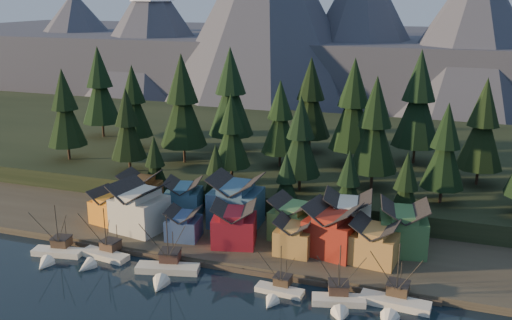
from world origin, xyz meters
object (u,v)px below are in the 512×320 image
(boat_0, at_px, (54,247))
(house_back_0, at_px, (140,190))
(boat_6, at_px, (394,298))
(house_front_1, at_px, (139,206))
(boat_2, at_px, (166,264))
(house_front_0, at_px, (111,206))
(boat_5, at_px, (339,294))
(house_back_1, at_px, (184,197))
(boat_1, at_px, (100,250))
(boat_4, at_px, (278,286))

(boat_0, bearing_deg, house_back_0, 69.26)
(boat_6, distance_m, house_front_1, 57.22)
(boat_2, height_order, house_back_0, boat_2)
(house_front_0, bearing_deg, boat_2, -24.19)
(boat_5, relative_size, house_back_1, 1.25)
(boat_1, relative_size, house_back_1, 1.23)
(boat_4, relative_size, boat_6, 0.75)
(boat_0, distance_m, boat_4, 46.76)
(house_back_0, bearing_deg, house_front_1, -64.40)
(house_back_0, relative_size, house_back_1, 0.98)
(boat_5, relative_size, boat_6, 0.89)
(boat_0, relative_size, boat_4, 1.18)
(boat_1, distance_m, house_front_1, 14.09)
(house_back_0, bearing_deg, house_back_1, -5.04)
(boat_5, bearing_deg, boat_0, 165.91)
(boat_0, bearing_deg, boat_5, -9.51)
(boat_1, distance_m, boat_2, 15.21)
(house_front_0, distance_m, house_back_1, 16.38)
(boat_6, height_order, house_front_0, boat_6)
(house_front_1, height_order, house_back_1, house_front_1)
(boat_6, bearing_deg, boat_2, -173.56)
(boat_0, height_order, boat_5, boat_5)
(house_back_0, bearing_deg, boat_1, -83.06)
(boat_1, relative_size, house_front_0, 1.31)
(boat_5, bearing_deg, house_front_1, 148.05)
(boat_5, distance_m, house_front_0, 57.47)
(house_front_1, bearing_deg, house_front_0, 179.91)
(boat_0, xyz_separation_m, house_front_1, (10.97, 15.04, 4.83))
(boat_0, height_order, house_front_1, house_front_1)
(boat_2, relative_size, house_front_1, 1.14)
(boat_6, bearing_deg, house_back_0, 163.45)
(house_back_1, bearing_deg, boat_2, -84.62)
(boat_4, bearing_deg, boat_0, -175.93)
(boat_4, height_order, boat_6, boat_6)
(boat_5, bearing_deg, boat_4, 165.52)
(boat_2, bearing_deg, boat_1, 161.70)
(boat_2, distance_m, house_back_0, 32.03)
(house_back_1, bearing_deg, boat_0, -135.88)
(boat_1, xyz_separation_m, house_front_1, (1.49, 13.14, 4.88))
(boat_0, relative_size, house_back_0, 1.28)
(boat_4, bearing_deg, boat_6, 9.50)
(boat_2, height_order, house_front_1, house_front_1)
(boat_2, xyz_separation_m, boat_6, (41.87, 1.49, -0.06))
(boat_4, bearing_deg, boat_2, -177.28)
(house_back_1, bearing_deg, boat_4, -52.63)
(boat_2, relative_size, boat_4, 1.35)
(boat_1, bearing_deg, boat_4, 4.61)
(boat_4, bearing_deg, boat_5, 3.59)
(boat_5, bearing_deg, boat_2, 164.94)
(boat_4, relative_size, house_front_0, 1.12)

